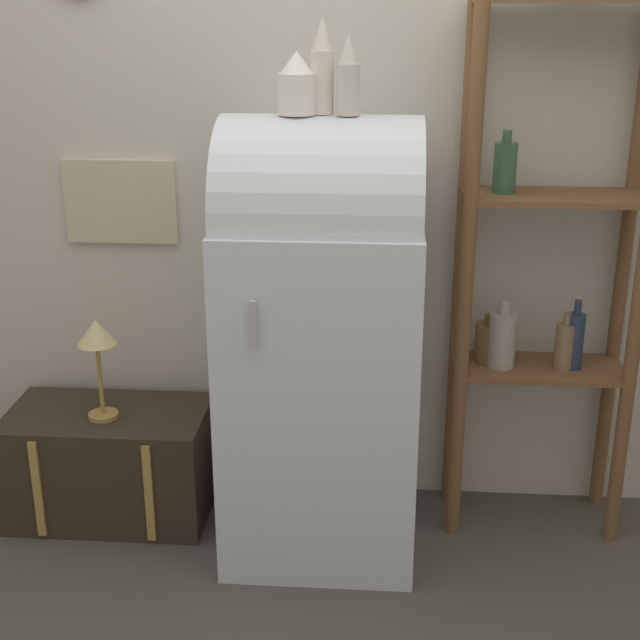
{
  "coord_description": "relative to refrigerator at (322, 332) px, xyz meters",
  "views": [
    {
      "loc": [
        0.2,
        -2.61,
        1.86
      ],
      "look_at": [
        -0.01,
        0.22,
        0.84
      ],
      "focal_mm": 50.0,
      "sensor_mm": 36.0,
      "label": 1
    }
  ],
  "objects": [
    {
      "name": "ground_plane",
      "position": [
        0.0,
        -0.22,
        -0.79
      ],
      "size": [
        12.0,
        12.0,
        0.0
      ],
      "primitive_type": "plane",
      "color": "#4C4742"
    },
    {
      "name": "wall_back",
      "position": [
        -0.0,
        0.36,
        0.56
      ],
      "size": [
        7.0,
        0.09,
        2.7
      ],
      "color": "beige",
      "rests_on": "ground_plane"
    },
    {
      "name": "refrigerator",
      "position": [
        0.0,
        0.0,
        0.0
      ],
      "size": [
        0.65,
        0.7,
        1.52
      ],
      "color": "silver",
      "rests_on": "ground_plane"
    },
    {
      "name": "suitcase_trunk",
      "position": [
        -0.81,
        0.09,
        -0.58
      ],
      "size": [
        0.74,
        0.42,
        0.42
      ],
      "color": "#33281E",
      "rests_on": "ground_plane"
    },
    {
      "name": "shelf_unit",
      "position": [
        0.75,
        0.17,
        0.2
      ],
      "size": [
        0.62,
        0.29,
        1.87
      ],
      "color": "brown",
      "rests_on": "ground_plane"
    },
    {
      "name": "vase_left",
      "position": [
        -0.08,
        -0.01,
        0.82
      ],
      "size": [
        0.12,
        0.12,
        0.19
      ],
      "color": "white",
      "rests_on": "refrigerator"
    },
    {
      "name": "vase_center",
      "position": [
        -0.0,
        0.01,
        0.86
      ],
      "size": [
        0.07,
        0.07,
        0.29
      ],
      "color": "silver",
      "rests_on": "refrigerator"
    },
    {
      "name": "vase_right",
      "position": [
        0.08,
        -0.02,
        0.84
      ],
      "size": [
        0.07,
        0.07,
        0.24
      ],
      "color": "beige",
      "rests_on": "refrigerator"
    },
    {
      "name": "desk_lamp",
      "position": [
        -0.8,
        0.05,
        -0.08
      ],
      "size": [
        0.14,
        0.14,
        0.38
      ],
      "color": "#AD8942",
      "rests_on": "suitcase_trunk"
    }
  ]
}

